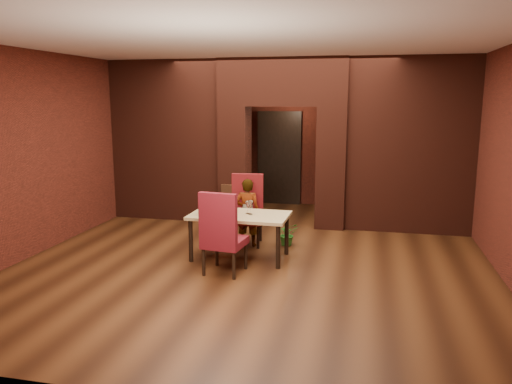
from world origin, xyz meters
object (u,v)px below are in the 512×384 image
(water_bottle, at_px, (217,204))
(wine_glass_a, at_px, (231,207))
(chair_near, at_px, (225,232))
(wine_glass_c, at_px, (250,208))
(wine_bucket, at_px, (205,208))
(wine_glass_b, at_px, (248,208))
(person_seated, at_px, (247,212))
(potted_plant, at_px, (287,234))
(chair_far, at_px, (246,210))
(dining_table, at_px, (240,236))

(water_bottle, bearing_deg, wine_glass_a, -7.05)
(chair_near, distance_m, wine_glass_c, 0.76)
(wine_bucket, height_order, water_bottle, water_bottle)
(wine_glass_b, relative_size, wine_glass_c, 0.91)
(person_seated, height_order, potted_plant, person_seated)
(potted_plant, bearing_deg, wine_glass_c, -118.66)
(wine_glass_b, height_order, water_bottle, water_bottle)
(wine_glass_b, bearing_deg, potted_plant, 57.63)
(person_seated, bearing_deg, wine_glass_a, 80.97)
(chair_far, height_order, chair_near, chair_near)
(chair_far, height_order, potted_plant, chair_far)
(chair_far, distance_m, wine_glass_c, 0.79)
(chair_far, height_order, wine_glass_b, chair_far)
(wine_glass_c, bearing_deg, wine_glass_a, -177.01)
(chair_far, relative_size, wine_glass_b, 6.15)
(wine_glass_b, xyz_separation_m, wine_glass_c, (0.05, -0.04, 0.01))
(chair_near, xyz_separation_m, water_bottle, (-0.33, 0.71, 0.24))
(person_seated, height_order, wine_bucket, person_seated)
(water_bottle, height_order, potted_plant, water_bottle)
(wine_glass_a, bearing_deg, chair_near, -82.01)
(dining_table, distance_m, chair_far, 0.78)
(dining_table, relative_size, wine_bucket, 7.65)
(water_bottle, bearing_deg, chair_far, 67.72)
(water_bottle, bearing_deg, wine_glass_b, 2.67)
(wine_glass_a, bearing_deg, wine_bucket, -155.56)
(chair_near, bearing_deg, wine_bucket, -41.30)
(wine_glass_b, height_order, wine_glass_c, wine_glass_c)
(dining_table, distance_m, person_seated, 0.71)
(wine_bucket, relative_size, water_bottle, 0.71)
(wine_glass_b, xyz_separation_m, wine_bucket, (-0.62, -0.22, 0.00))
(dining_table, bearing_deg, wine_glass_c, 6.78)
(chair_near, xyz_separation_m, person_seated, (0.00, 1.35, -0.03))
(wine_glass_a, bearing_deg, wine_glass_b, 11.48)
(chair_far, xyz_separation_m, wine_glass_b, (0.20, -0.68, 0.21))
(wine_bucket, height_order, potted_plant, wine_bucket)
(dining_table, distance_m, water_bottle, 0.61)
(chair_far, xyz_separation_m, wine_glass_c, (0.25, -0.72, 0.22))
(wine_bucket, distance_m, potted_plant, 1.62)
(wine_glass_a, relative_size, wine_glass_b, 1.05)
(wine_bucket, bearing_deg, water_bottle, 56.00)
(chair_far, bearing_deg, chair_near, -95.36)
(water_bottle, xyz_separation_m, potted_plant, (0.98, 0.81, -0.64))
(potted_plant, bearing_deg, wine_bucket, -138.05)
(person_seated, distance_m, wine_glass_c, 0.73)
(wine_glass_b, relative_size, water_bottle, 0.70)
(wine_glass_a, relative_size, water_bottle, 0.74)
(dining_table, xyz_separation_m, wine_glass_c, (0.17, 0.02, 0.46))
(wine_glass_a, distance_m, water_bottle, 0.24)
(wine_glass_a, bearing_deg, chair_far, 85.59)
(wine_glass_a, height_order, wine_glass_b, wine_glass_a)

